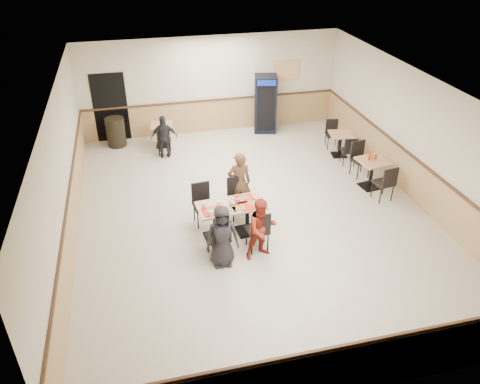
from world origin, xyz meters
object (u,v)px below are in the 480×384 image
object	(u,v)px
diner_man_opposite	(239,183)
side_table_near	(372,169)
diner_woman_left	(222,236)
side_table_far	(340,141)
diner_woman_right	(262,229)
lone_diner	(164,137)
main_table	(231,215)
trash_bin	(116,132)
back_table	(162,132)
pepsi_cooler	(265,104)

from	to	relation	value
diner_man_opposite	side_table_near	world-z (taller)	diner_man_opposite
diner_woman_left	side_table_near	distance (m)	4.79
side_table_far	diner_woman_right	bearing A→B (deg)	-131.48
lone_diner	main_table	bearing A→B (deg)	107.30
diner_man_opposite	lone_diner	distance (m)	3.53
diner_man_opposite	trash_bin	size ratio (longest dim) A/B	1.72
back_table	pepsi_cooler	bearing A→B (deg)	6.77
diner_woman_left	side_table_far	world-z (taller)	diner_woman_left
diner_woman_right	lone_diner	size ratio (longest dim) A/B	1.06
pepsi_cooler	trash_bin	world-z (taller)	pepsi_cooler
back_table	lone_diner	bearing A→B (deg)	-90.00
diner_woman_right	side_table_far	size ratio (longest dim) A/B	1.82
diner_woman_right	diner_man_opposite	size ratio (longest dim) A/B	0.88
diner_man_opposite	pepsi_cooler	size ratio (longest dim) A/B	0.84
diner_woman_right	back_table	world-z (taller)	diner_woman_right
side_table_far	trash_bin	bearing A→B (deg)	160.43
diner_woman_left	diner_man_opposite	size ratio (longest dim) A/B	0.88
pepsi_cooler	side_table_near	bearing A→B (deg)	-55.32
diner_woman_right	pepsi_cooler	bearing A→B (deg)	60.90
back_table	main_table	bearing A→B (deg)	-78.45
diner_woman_left	diner_man_opposite	xyz separation A→B (m)	(0.79, 1.83, 0.09)
side_table_far	trash_bin	xyz separation A→B (m)	(-6.24, 2.22, -0.02)
diner_woman_right	back_table	xyz separation A→B (m)	(-1.44, 5.78, -0.21)
lone_diner	pepsi_cooler	size ratio (longest dim) A/B	0.70
diner_man_opposite	lone_diner	size ratio (longest dim) A/B	1.20
main_table	side_table_near	xyz separation A→B (m)	(3.91, 1.19, -0.01)
diner_woman_left	pepsi_cooler	size ratio (longest dim) A/B	0.74
main_table	side_table_near	distance (m)	4.08
diner_woman_right	trash_bin	distance (m)	6.74
main_table	back_table	world-z (taller)	main_table
lone_diner	diner_woman_left	bearing A→B (deg)	100.59
diner_woman_left	side_table_far	size ratio (longest dim) A/B	1.82
main_table	pepsi_cooler	distance (m)	5.81
trash_bin	lone_diner	bearing A→B (deg)	-39.91
diner_man_opposite	pepsi_cooler	distance (m)	4.81
diner_woman_left	side_table_near	world-z (taller)	diner_woman_left
main_table	lone_diner	xyz separation A→B (m)	(-1.01, 4.16, 0.11)
pepsi_cooler	trash_bin	distance (m)	4.68
side_table_near	trash_bin	distance (m)	7.48
diner_woman_left	side_table_near	bearing A→B (deg)	30.01
pepsi_cooler	diner_woman_right	bearing A→B (deg)	-93.38
diner_woman_right	pepsi_cooler	size ratio (longest dim) A/B	0.74
diner_woman_left	trash_bin	bearing A→B (deg)	111.51
side_table_near	diner_man_opposite	bearing A→B (deg)	-175.47
main_table	side_table_near	world-z (taller)	main_table
diner_woman_left	lone_diner	world-z (taller)	diner_woman_left
back_table	pepsi_cooler	size ratio (longest dim) A/B	0.40
lone_diner	pepsi_cooler	world-z (taller)	pepsi_cooler
main_table	diner_woman_left	world-z (taller)	diner_woman_left
diner_woman_left	diner_man_opposite	distance (m)	1.99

